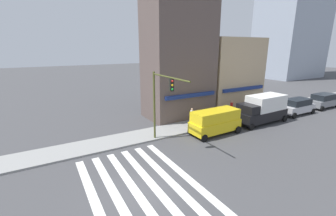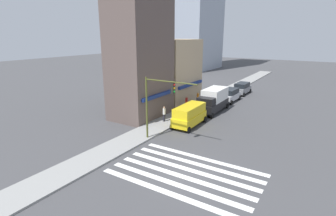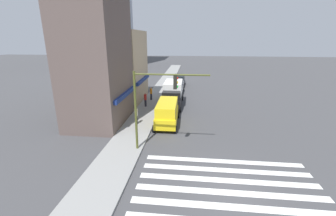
{
  "view_description": "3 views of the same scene",
  "coord_description": "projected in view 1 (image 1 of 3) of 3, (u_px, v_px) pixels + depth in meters",
  "views": [
    {
      "loc": [
        -4.56,
        -10.64,
        8.09
      ],
      "look_at": [
        3.85,
        4.0,
        3.5
      ],
      "focal_mm": 24.0,
      "sensor_mm": 36.0,
      "label": 1
    },
    {
      "loc": [
        -15.39,
        -8.15,
        9.89
      ],
      "look_at": [
        3.85,
        4.0,
        3.5
      ],
      "focal_mm": 28.0,
      "sensor_mm": 36.0,
      "label": 2
    },
    {
      "loc": [
        -11.51,
        2.33,
        8.34
      ],
      "look_at": [
        3.85,
        4.0,
        3.5
      ],
      "focal_mm": 24.0,
      "sensor_mm": 36.0,
      "label": 3
    }
  ],
  "objects": [
    {
      "name": "pedestrian_red_jacket",
      "position": [
        231.0,
        108.0,
        26.8
      ],
      "size": [
        0.32,
        0.32,
        1.77
      ],
      "rotation": [
        0.0,
        0.0,
        1.65
      ],
      "color": "#23232D",
      "rests_on": "sidewalk_left"
    },
    {
      "name": "sidewalk_left",
      "position": [
        110.0,
        143.0,
        19.47
      ],
      "size": [
        120.0,
        3.0,
        0.15
      ],
      "color": "gray",
      "rests_on": "ground_plane"
    },
    {
      "name": "pedestrian_white_shirt",
      "position": [
        192.0,
        116.0,
        23.63
      ],
      "size": [
        0.32,
        0.32,
        1.77
      ],
      "rotation": [
        0.0,
        0.0,
        2.21
      ],
      "color": "#23232D",
      "rests_on": "sidewalk_left"
    },
    {
      "name": "ground_plane",
      "position": [
        145.0,
        189.0,
        13.22
      ],
      "size": [
        200.0,
        200.0,
        0.0
      ],
      "primitive_type": "plane",
      "color": "#424244"
    },
    {
      "name": "crosswalk_stripes",
      "position": [
        145.0,
        189.0,
        13.22
      ],
      "size": [
        6.2,
        10.8,
        0.01
      ],
      "color": "silver",
      "rests_on": "ground_plane"
    },
    {
      "name": "pedestrian_orange_vest",
      "position": [
        251.0,
        105.0,
        28.23
      ],
      "size": [
        0.32,
        0.32,
        1.77
      ],
      "rotation": [
        0.0,
        0.0,
        2.35
      ],
      "color": "#23232D",
      "rests_on": "sidewalk_left"
    },
    {
      "name": "van_yellow",
      "position": [
        215.0,
        121.0,
        21.35
      ],
      "size": [
        5.04,
        2.22,
        2.34
      ],
      "rotation": [
        0.0,
        0.0,
        0.02
      ],
      "color": "yellow",
      "rests_on": "ground_plane"
    },
    {
      "name": "suv_grey",
      "position": [
        323.0,
        100.0,
        30.71
      ],
      "size": [
        4.74,
        2.12,
        1.94
      ],
      "rotation": [
        0.0,
        0.0,
        -0.02
      ],
      "color": "slate",
      "rests_on": "ground_plane"
    },
    {
      "name": "traffic_signal",
      "position": [
        161.0,
        96.0,
        18.24
      ],
      "size": [
        0.32,
        5.37,
        6.12
      ],
      "color": "#474C1E",
      "rests_on": "ground_plane"
    },
    {
      "name": "storefront_row",
      "position": [
        201.0,
        63.0,
        27.35
      ],
      "size": [
        15.95,
        5.3,
        14.76
      ],
      "color": "brown",
      "rests_on": "ground_plane"
    },
    {
      "name": "suv_silver",
      "position": [
        297.0,
        106.0,
        27.8
      ],
      "size": [
        4.74,
        2.12,
        1.94
      ],
      "rotation": [
        0.0,
        0.0,
        -0.02
      ],
      "color": "#B7B7BC",
      "rests_on": "ground_plane"
    },
    {
      "name": "box_truck_black",
      "position": [
        262.0,
        109.0,
        24.48
      ],
      "size": [
        6.22,
        2.42,
        3.04
      ],
      "rotation": [
        0.0,
        0.0,
        0.01
      ],
      "color": "black",
      "rests_on": "ground_plane"
    }
  ]
}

